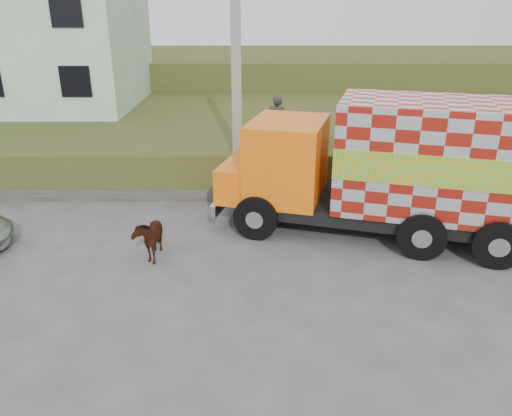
{
  "coord_description": "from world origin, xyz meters",
  "views": [
    {
      "loc": [
        -0.44,
        -11.08,
        5.98
      ],
      "look_at": [
        -0.41,
        0.25,
        1.3
      ],
      "focal_mm": 35.0,
      "sensor_mm": 36.0,
      "label": 1
    }
  ],
  "objects_px": {
    "cargo_truck": "(391,167)",
    "cow": "(149,236)",
    "pedestrian": "(277,123)",
    "utility_pole": "(236,70)"
  },
  "relations": [
    {
      "from": "cargo_truck",
      "to": "cow",
      "type": "bearing_deg",
      "value": -151.94
    },
    {
      "from": "cow",
      "to": "pedestrian",
      "type": "distance_m",
      "value": 5.99
    },
    {
      "from": "utility_pole",
      "to": "cargo_truck",
      "type": "relative_size",
      "value": 0.91
    },
    {
      "from": "cow",
      "to": "pedestrian",
      "type": "bearing_deg",
      "value": 52.92
    },
    {
      "from": "utility_pole",
      "to": "pedestrian",
      "type": "distance_m",
      "value": 2.12
    },
    {
      "from": "cargo_truck",
      "to": "pedestrian",
      "type": "distance_m",
      "value": 4.38
    },
    {
      "from": "utility_pole",
      "to": "cow",
      "type": "distance_m",
      "value": 6.01
    },
    {
      "from": "utility_pole",
      "to": "cow",
      "type": "height_order",
      "value": "utility_pole"
    },
    {
      "from": "cargo_truck",
      "to": "pedestrian",
      "type": "xyz_separation_m",
      "value": [
        -2.92,
        3.23,
        0.47
      ]
    },
    {
      "from": "utility_pole",
      "to": "cow",
      "type": "xyz_separation_m",
      "value": [
        -2.09,
        -4.41,
        -3.51
      ]
    }
  ]
}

